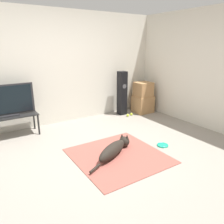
{
  "coord_description": "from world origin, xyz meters",
  "views": [
    {
      "loc": [
        -1.68,
        -2.78,
        1.8
      ],
      "look_at": [
        0.68,
        0.87,
        0.45
      ],
      "focal_mm": 35.0,
      "sensor_mm": 36.0,
      "label": 1
    }
  ],
  "objects": [
    {
      "name": "wall_back",
      "position": [
        0.0,
        2.1,
        1.27
      ],
      "size": [
        8.0,
        0.06,
        2.55
      ],
      "color": "beige",
      "rests_on": "ground_plane"
    },
    {
      "name": "frisbee",
      "position": [
        1.11,
        -0.2,
        0.01
      ],
      "size": [
        0.21,
        0.21,
        0.03
      ],
      "color": "#199E7A",
      "rests_on": "ground_plane"
    },
    {
      "name": "tennis_ball_near_speaker",
      "position": [
        1.6,
        1.54,
        0.03
      ],
      "size": [
        0.07,
        0.07,
        0.07
      ],
      "color": "#C6E033",
      "rests_on": "ground_plane"
    },
    {
      "name": "tv",
      "position": [
        -1.16,
        1.78,
        0.75
      ],
      "size": [
        1.0,
        0.2,
        0.63
      ],
      "color": "#232326",
      "rests_on": "tv_stand"
    },
    {
      "name": "cardboard_box_upper",
      "position": [
        2.17,
        1.62,
        0.64
      ],
      "size": [
        0.43,
        0.39,
        0.38
      ],
      "color": "#A87A4C",
      "rests_on": "cardboard_box_lower"
    },
    {
      "name": "dog",
      "position": [
        0.15,
        -0.02,
        0.12
      ],
      "size": [
        1.05,
        0.6,
        0.25
      ],
      "color": "black",
      "rests_on": "area_rug"
    },
    {
      "name": "floor_speaker",
      "position": [
        1.59,
        1.79,
        0.57
      ],
      "size": [
        0.2,
        0.21,
        1.14
      ],
      "color": "black",
      "rests_on": "ground_plane"
    },
    {
      "name": "area_rug",
      "position": [
        0.2,
        -0.07,
        0.01
      ],
      "size": [
        1.43,
        1.47,
        0.01
      ],
      "color": "#934C42",
      "rests_on": "ground_plane"
    },
    {
      "name": "ground_plane",
      "position": [
        0.0,
        0.0,
        0.0
      ],
      "size": [
        12.0,
        12.0,
        0.0
      ],
      "primitive_type": "plane",
      "color": "gray"
    },
    {
      "name": "cardboard_box_lower",
      "position": [
        2.17,
        1.62,
        0.23
      ],
      "size": [
        0.49,
        0.44,
        0.45
      ],
      "color": "#A87A4C",
      "rests_on": "ground_plane"
    },
    {
      "name": "wall_right",
      "position": [
        2.6,
        0.0,
        1.27
      ],
      "size": [
        0.06,
        8.0,
        2.55
      ],
      "color": "beige",
      "rests_on": "ground_plane"
    },
    {
      "name": "tv_stand",
      "position": [
        -1.16,
        1.77,
        0.39
      ],
      "size": [
        1.05,
        0.43,
        0.44
      ],
      "color": "black",
      "rests_on": "ground_plane"
    },
    {
      "name": "tennis_ball_by_boxes",
      "position": [
        1.73,
        1.56,
        0.03
      ],
      "size": [
        0.07,
        0.07,
        0.07
      ],
      "color": "#C6E033",
      "rests_on": "ground_plane"
    }
  ]
}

